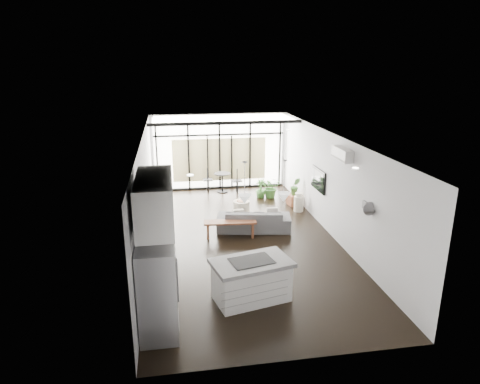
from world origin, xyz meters
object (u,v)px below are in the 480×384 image
object	(u,v)px
pouf	(241,207)
tv	(318,179)
milk_can	(299,202)
sofa	(254,216)
island	(251,280)
console_bench	(230,229)
fridge	(157,292)

from	to	relation	value
pouf	tv	bearing A→B (deg)	-24.88
tv	milk_can	bearing A→B (deg)	106.46
sofa	pouf	xyz separation A→B (m)	(-0.12, 1.39, -0.20)
island	pouf	xyz separation A→B (m)	(0.65, 5.04, -0.22)
sofa	milk_can	bearing A→B (deg)	-132.24
tv	sofa	bearing A→B (deg)	-168.80
island	console_bench	xyz separation A→B (m)	(0.03, 3.24, -0.20)
island	tv	size ratio (longest dim) A/B	1.42
sofa	console_bench	distance (m)	0.86
fridge	console_bench	xyz separation A→B (m)	(1.86, 4.14, -0.62)
milk_can	sofa	bearing A→B (deg)	-142.78
fridge	milk_can	distance (m)	7.32
tv	fridge	bearing A→B (deg)	-132.98
island	milk_can	world-z (taller)	island
milk_can	console_bench	bearing A→B (deg)	-145.11
island	sofa	distance (m)	3.73
sofa	island	bearing A→B (deg)	88.57
fridge	pouf	xyz separation A→B (m)	(2.48, 5.94, -0.64)
sofa	console_bench	world-z (taller)	sofa
fridge	pouf	world-z (taller)	fridge
fridge	tv	world-z (taller)	fridge
tv	console_bench	bearing A→B (deg)	-163.67
island	sofa	size ratio (longest dim) A/B	0.75
milk_can	pouf	bearing A→B (deg)	177.92
pouf	milk_can	xyz separation A→B (m)	(1.86, -0.07, 0.10)
console_bench	island	bearing A→B (deg)	-85.65
pouf	milk_can	size ratio (longest dim) A/B	0.84
pouf	tv	world-z (taller)	tv
island	console_bench	world-z (taller)	island
sofa	tv	distance (m)	2.24
island	tv	distance (m)	4.99
island	pouf	distance (m)	5.09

